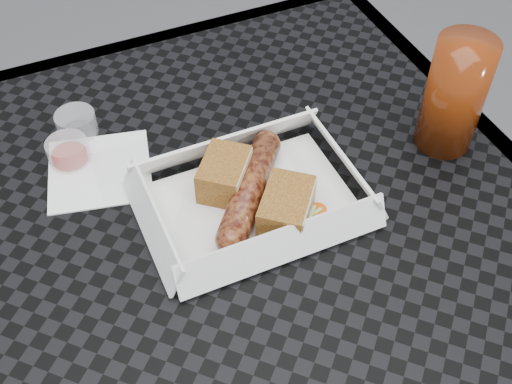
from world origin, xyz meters
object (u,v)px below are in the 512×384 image
(patio_table, at_px, (216,280))
(bratwurst, at_px, (250,189))
(food_tray, at_px, (252,202))
(drink_glass, at_px, (455,95))

(patio_table, bearing_deg, bratwurst, 30.74)
(food_tray, distance_m, bratwurst, 0.02)
(bratwurst, relative_size, drink_glass, 1.02)
(bratwurst, bearing_deg, food_tray, -78.49)
(patio_table, height_order, drink_glass, drink_glass)
(bratwurst, xyz_separation_m, drink_glass, (0.26, -0.01, 0.05))
(food_tray, xyz_separation_m, drink_glass, (0.26, -0.00, 0.07))
(food_tray, bearing_deg, patio_table, -152.80)
(food_tray, bearing_deg, drink_glass, -0.15)
(food_tray, relative_size, bratwurst, 1.47)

